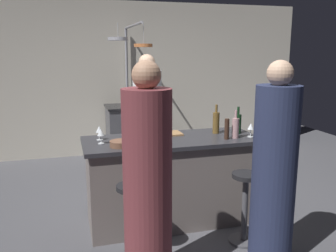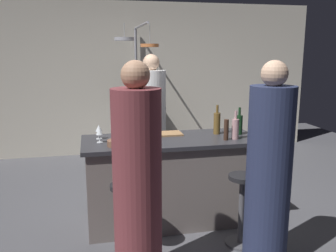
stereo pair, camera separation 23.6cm
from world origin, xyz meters
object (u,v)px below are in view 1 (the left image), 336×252
object	(u,v)px
pepper_mill	(227,129)
mixing_bowl_wooden	(121,144)
bar_stool_right	(245,205)
mixing_bowl_ceramic	(137,136)
stove_range	(131,132)
wine_bottle_red	(238,123)
wine_bottle_rose	(235,128)
bar_stool_left	(132,219)
wine_glass_near_left_guest	(101,133)
wine_glass_near_right_guest	(99,130)
wine_bottle_amber	(216,122)
chef	(148,127)
wine_glass_by_chef	(251,127)
guest_left	(148,187)
guest_right	(274,173)
cutting_board	(166,134)

from	to	relation	value
pepper_mill	mixing_bowl_wooden	bearing A→B (deg)	179.82
bar_stool_right	mixing_bowl_ceramic	size ratio (longest dim) A/B	4.10
stove_range	wine_bottle_red	xyz separation A→B (m)	(0.75, -2.42, 0.56)
mixing_bowl_wooden	stove_range	bearing A→B (deg)	78.09
stove_range	wine_bottle_rose	world-z (taller)	wine_bottle_rose
bar_stool_left	wine_glass_near_left_guest	size ratio (longest dim) A/B	4.66
wine_bottle_red	wine_glass_near_right_guest	size ratio (longest dim) A/B	2.00
pepper_mill	wine_bottle_amber	world-z (taller)	wine_bottle_amber
chef	wine_bottle_rose	size ratio (longest dim) A/B	6.01
wine_bottle_amber	wine_bottle_rose	distance (m)	0.28
bar_stool_left	wine_bottle_red	world-z (taller)	wine_bottle_red
wine_bottle_amber	wine_glass_near_right_guest	distance (m)	1.25
pepper_mill	wine_glass_by_chef	size ratio (longest dim) A/B	1.44
guest_left	wine_glass_near_left_guest	world-z (taller)	guest_left
bar_stool_left	mixing_bowl_ceramic	distance (m)	0.89
guest_right	wine_bottle_rose	xyz separation A→B (m)	(0.04, 0.81, 0.22)
chef	guest_right	world-z (taller)	chef
guest_left	wine_bottle_amber	world-z (taller)	guest_left
stove_range	cutting_board	size ratio (longest dim) A/B	2.78
wine_bottle_rose	wine_glass_by_chef	size ratio (longest dim) A/B	1.98
guest_right	wine_glass_near_left_guest	size ratio (longest dim) A/B	11.72
bar_stool_left	mixing_bowl_ceramic	xyz separation A→B (m)	(0.19, 0.67, 0.56)
wine_bottle_rose	pepper_mill	bearing A→B (deg)	-168.29
wine_bottle_red	cutting_board	bearing A→B (deg)	168.62
wine_bottle_red	wine_bottle_rose	bearing A→B (deg)	-122.68
guest_left	wine_bottle_amber	size ratio (longest dim) A/B	5.46
wine_bottle_red	wine_glass_by_chef	xyz separation A→B (m)	(0.05, -0.19, -0.01)
stove_range	mixing_bowl_wooden	size ratio (longest dim) A/B	4.38
stove_range	wine_glass_near_left_guest	bearing A→B (deg)	-106.24
wine_bottle_amber	stove_range	bearing A→B (deg)	102.64
guest_right	wine_glass_near_left_guest	world-z (taller)	guest_right
pepper_mill	mixing_bowl_wooden	size ratio (longest dim) A/B	1.03
stove_range	guest_left	size ratio (longest dim) A/B	0.52
pepper_mill	wine_bottle_red	size ratio (longest dim) A/B	0.72
bar_stool_left	wine_glass_by_chef	distance (m)	1.55
chef	bar_stool_left	world-z (taller)	chef
pepper_mill	wine_glass_near_left_guest	size ratio (longest dim) A/B	1.44
guest_left	guest_right	world-z (taller)	guest_left
stove_range	guest_left	world-z (taller)	guest_left
chef	wine_glass_near_left_guest	size ratio (longest dim) A/B	11.92
guest_left	mixing_bowl_ceramic	world-z (taller)	guest_left
wine_glass_near_right_guest	wine_glass_near_left_guest	size ratio (longest dim) A/B	1.00
guest_left	chef	bearing A→B (deg)	77.24
guest_right	wine_glass_near_right_guest	distance (m)	1.72
guest_right	wine_glass_by_chef	xyz separation A→B (m)	(0.22, 0.81, 0.21)
chef	wine_bottle_red	bearing A→B (deg)	-52.53
bar_stool_left	mixing_bowl_wooden	size ratio (longest dim) A/B	3.34
guest_left	bar_stool_right	size ratio (longest dim) A/B	2.52
mixing_bowl_ceramic	pepper_mill	bearing A→B (deg)	-14.64
wine_glass_near_right_guest	bar_stool_right	bearing A→B (deg)	-31.17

